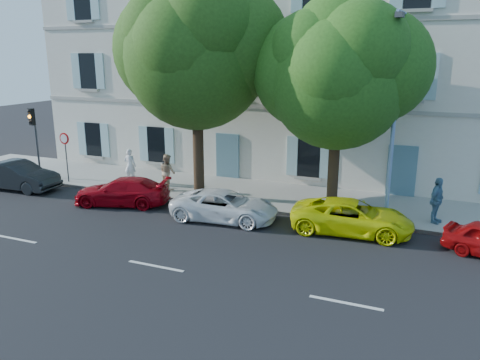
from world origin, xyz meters
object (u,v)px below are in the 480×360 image
at_px(car_red_coupe, 122,191).
at_px(tree_left, 196,58).
at_px(car_yellow_supercar, 352,217).
at_px(traffic_light, 34,128).
at_px(pedestrian_c, 437,200).
at_px(street_lamp, 395,109).
at_px(pedestrian_b, 167,172).
at_px(car_dark_sedan, 17,176).
at_px(road_sign, 65,147).
at_px(tree_right, 338,80).
at_px(pedestrian_a, 130,165).
at_px(car_white_coupe, 225,206).

xyz_separation_m(car_red_coupe, tree_left, (2.80, 2.07, 5.75)).
distance_m(car_yellow_supercar, traffic_light, 16.96).
height_order(car_red_coupe, pedestrian_c, pedestrian_c).
bearing_deg(street_lamp, car_red_coupe, -171.42).
height_order(pedestrian_b, pedestrian_c, pedestrian_c).
xyz_separation_m(car_dark_sedan, car_red_coupe, (6.29, -0.07, -0.10)).
bearing_deg(car_red_coupe, road_sign, -125.92).
distance_m(car_dark_sedan, tree_left, 10.90).
xyz_separation_m(traffic_light, pedestrian_c, (19.66, 0.57, -1.76)).
bearing_deg(pedestrian_c, tree_left, 114.39).
height_order(tree_right, road_sign, tree_right).
bearing_deg(pedestrian_a, pedestrian_b, 161.75).
bearing_deg(car_dark_sedan, street_lamp, -87.27).
height_order(car_white_coupe, tree_right, tree_right).
xyz_separation_m(traffic_light, road_sign, (2.05, -0.07, -0.83)).
xyz_separation_m(car_white_coupe, tree_right, (3.89, 2.22, 4.95)).
bearing_deg(car_yellow_supercar, car_dark_sedan, 87.24).
height_order(car_white_coupe, pedestrian_a, pedestrian_a).
relative_size(car_white_coupe, pedestrian_b, 2.46).
height_order(traffic_light, street_lamp, street_lamp).
distance_m(car_dark_sedan, car_yellow_supercar, 16.37).
bearing_deg(tree_right, road_sign, -178.36).
xyz_separation_m(car_yellow_supercar, tree_left, (-7.27, 1.62, 5.74)).
bearing_deg(car_yellow_supercar, car_red_coupe, 88.47).
distance_m(tree_left, pedestrian_a, 7.01).
bearing_deg(street_lamp, pedestrian_c, 21.18).
bearing_deg(pedestrian_c, car_yellow_supercar, 146.32).
bearing_deg(pedestrian_a, street_lamp, 167.48).
relative_size(car_dark_sedan, tree_right, 0.51).
bearing_deg(street_lamp, tree_left, 177.38).
relative_size(car_dark_sedan, pedestrian_b, 2.45).
xyz_separation_m(tree_right, pedestrian_c, (4.01, 0.24, -4.49)).
bearing_deg(pedestrian_c, car_white_coupe, 129.94).
bearing_deg(tree_right, pedestrian_a, 175.55).
relative_size(tree_left, street_lamp, 1.23).
distance_m(car_dark_sedan, car_white_coupe, 11.36).
bearing_deg(pedestrian_b, pedestrian_a, 15.20).
xyz_separation_m(car_dark_sedan, car_yellow_supercar, (16.36, 0.37, -0.08)).
bearing_deg(tree_left, car_red_coupe, -143.58).
xyz_separation_m(car_white_coupe, pedestrian_b, (-4.17, 2.54, 0.43)).
height_order(car_dark_sedan, tree_left, tree_left).
xyz_separation_m(road_sign, pedestrian_a, (3.02, 1.21, -0.98)).
distance_m(car_white_coupe, pedestrian_c, 8.29).
bearing_deg(road_sign, pedestrian_c, 2.06).
height_order(street_lamp, pedestrian_a, street_lamp).
height_order(car_red_coupe, pedestrian_b, pedestrian_b).
distance_m(tree_left, pedestrian_b, 5.68).
distance_m(pedestrian_a, pedestrian_b, 2.57).
relative_size(car_red_coupe, road_sign, 1.65).
distance_m(car_red_coupe, car_yellow_supercar, 10.08).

